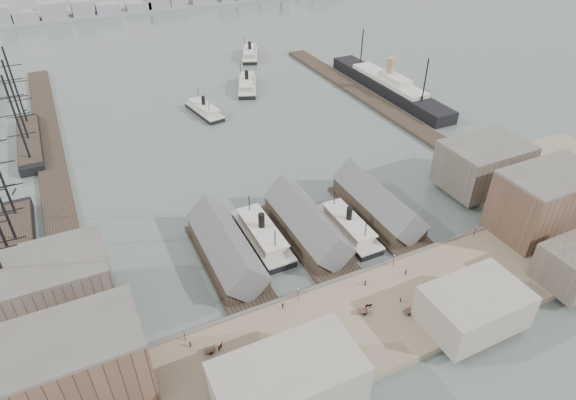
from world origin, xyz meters
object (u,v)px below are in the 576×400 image
horse_cart_center (367,308)px  horse_cart_right (415,309)px  ocean_steamer (388,85)px  horse_cart_left (218,347)px  tram (522,240)px  ferry_docked_west (262,234)px

horse_cart_center → horse_cart_right: 12.24m
ocean_steamer → horse_cart_center: bearing=-127.6°
ocean_steamer → horse_cart_right: 150.95m
ocean_steamer → horse_cart_left: ocean_steamer is taller
tram → horse_cart_right: bearing=-179.0°
horse_cart_left → ocean_steamer: bearing=-48.0°
tram → horse_cart_center: 55.61m
horse_cart_left → horse_cart_right: (48.69, -10.50, 0.02)m
tram → horse_cart_center: (-55.57, -1.77, -1.16)m
ferry_docked_west → horse_cart_center: size_ratio=6.20×
ferry_docked_west → ocean_steamer: ocean_steamer is taller
ocean_steamer → tram: 124.88m
horse_cart_right → horse_cart_left: bearing=72.9°
ocean_steamer → ferry_docked_west: bearing=-142.1°
tram → horse_cart_left: tram is taller
ferry_docked_west → horse_cart_left: ferry_docked_west is taller
ferry_docked_west → horse_cart_left: (-25.90, -34.32, 0.30)m
ferry_docked_west → horse_cart_right: size_ratio=6.37×
tram → ferry_docked_west: bearing=142.5°
ferry_docked_west → horse_cart_left: bearing=-127.0°
horse_cart_left → horse_cart_right: bearing=-101.7°
ferry_docked_west → ocean_steamer: bearing=37.9°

